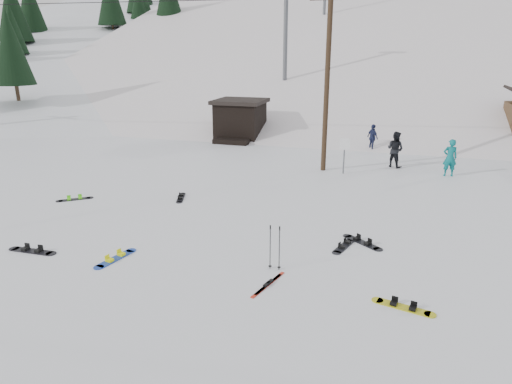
# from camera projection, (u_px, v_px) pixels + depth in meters

# --- Properties ---
(ground) EXTENTS (200.00, 200.00, 0.00)m
(ground) POSITION_uv_depth(u_px,v_px,m) (163.00, 295.00, 11.93)
(ground) COLOR white
(ground) RESTS_ON ground
(ski_slope) EXTENTS (60.00, 85.24, 65.97)m
(ski_slope) POSITION_uv_depth(u_px,v_px,m) (350.00, 180.00, 65.70)
(ski_slope) COLOR white
(ski_slope) RESTS_ON ground
(ridge_left) EXTENTS (47.54, 95.03, 58.38)m
(ridge_left) POSITION_uv_depth(u_px,v_px,m) (105.00, 166.00, 69.03)
(ridge_left) COLOR white
(ridge_left) RESTS_ON ground
(treeline_left) EXTENTS (20.00, 64.00, 10.00)m
(treeline_left) POSITION_uv_depth(u_px,v_px,m) (73.00, 99.00, 57.85)
(treeline_left) COLOR black
(treeline_left) RESTS_ON ground
(treeline_crest) EXTENTS (50.00, 6.00, 10.00)m
(treeline_crest) POSITION_uv_depth(u_px,v_px,m) (370.00, 80.00, 90.33)
(treeline_crest) COLOR black
(treeline_crest) RESTS_ON ski_slope
(utility_pole) EXTENTS (2.00, 0.26, 9.00)m
(utility_pole) POSITION_uv_depth(u_px,v_px,m) (327.00, 79.00, 22.72)
(utility_pole) COLOR #3A2819
(utility_pole) RESTS_ON ground
(trail_sign) EXTENTS (0.50, 0.09, 1.85)m
(trail_sign) POSITION_uv_depth(u_px,v_px,m) (344.00, 149.00, 23.06)
(trail_sign) COLOR #595B60
(trail_sign) RESTS_ON ground
(lift_hut) EXTENTS (3.40, 4.10, 2.75)m
(lift_hut) POSITION_uv_depth(u_px,v_px,m) (240.00, 119.00, 32.00)
(lift_hut) COLOR black
(lift_hut) RESTS_ON ground
(lift_tower_near) EXTENTS (2.20, 0.36, 8.00)m
(lift_tower_near) POSITION_uv_depth(u_px,v_px,m) (286.00, 26.00, 38.01)
(lift_tower_near) COLOR #595B60
(lift_tower_near) RESTS_ON ski_slope
(hero_snowboard) EXTENTS (0.59, 1.61, 0.11)m
(hero_snowboard) POSITION_uv_depth(u_px,v_px,m) (116.00, 258.00, 13.96)
(hero_snowboard) COLOR #1C42B8
(hero_snowboard) RESTS_ON ground
(hero_skis) EXTENTS (0.54, 1.63, 0.09)m
(hero_skis) POSITION_uv_depth(u_px,v_px,m) (268.00, 284.00, 12.45)
(hero_skis) COLOR #AE2211
(hero_skis) RESTS_ON ground
(ski_poles) EXTENTS (0.37, 0.10, 1.35)m
(ski_poles) POSITION_uv_depth(u_px,v_px,m) (275.00, 247.00, 13.15)
(ski_poles) COLOR black
(ski_poles) RESTS_ON ground
(board_scatter_a) EXTENTS (1.71, 0.36, 0.12)m
(board_scatter_a) POSITION_uv_depth(u_px,v_px,m) (32.00, 251.00, 14.48)
(board_scatter_a) COLOR black
(board_scatter_a) RESTS_ON ground
(board_scatter_b) EXTENTS (0.65, 1.38, 0.10)m
(board_scatter_b) POSITION_uv_depth(u_px,v_px,m) (181.00, 198.00, 19.61)
(board_scatter_b) COLOR black
(board_scatter_b) RESTS_ON ground
(board_scatter_c) EXTENTS (1.25, 1.05, 0.11)m
(board_scatter_c) POSITION_uv_depth(u_px,v_px,m) (75.00, 199.00, 19.42)
(board_scatter_c) COLOR black
(board_scatter_c) RESTS_ON ground
(board_scatter_d) EXTENTS (1.37, 1.13, 0.12)m
(board_scatter_d) POSITION_uv_depth(u_px,v_px,m) (362.00, 242.00, 15.12)
(board_scatter_d) COLOR black
(board_scatter_d) RESTS_ON ground
(board_scatter_e) EXTENTS (1.55, 0.60, 0.11)m
(board_scatter_e) POSITION_uv_depth(u_px,v_px,m) (403.00, 307.00, 11.35)
(board_scatter_e) COLOR #D1CD17
(board_scatter_e) RESTS_ON ground
(board_scatter_f) EXTENTS (0.64, 1.48, 0.11)m
(board_scatter_f) POSITION_uv_depth(u_px,v_px,m) (344.00, 245.00, 14.86)
(board_scatter_f) COLOR black
(board_scatter_f) RESTS_ON ground
(skier_teal) EXTENTS (0.76, 0.57, 1.88)m
(skier_teal) POSITION_uv_depth(u_px,v_px,m) (450.00, 158.00, 22.74)
(skier_teal) COLOR #0B6A6E
(skier_teal) RESTS_ON ground
(skier_dark) EXTENTS (1.18, 1.11, 1.93)m
(skier_dark) POSITION_uv_depth(u_px,v_px,m) (395.00, 149.00, 24.49)
(skier_dark) COLOR black
(skier_dark) RESTS_ON ground
(skier_navy) EXTENTS (0.93, 1.01, 1.66)m
(skier_navy) POSITION_uv_depth(u_px,v_px,m) (373.00, 138.00, 28.40)
(skier_navy) COLOR #1C2348
(skier_navy) RESTS_ON ground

